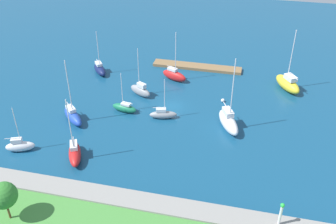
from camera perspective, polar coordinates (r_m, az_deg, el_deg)
name	(u,v)px	position (r m, az deg, el deg)	size (l,w,h in m)	color
water	(173,106)	(76.95, 0.80, 0.89)	(160.00, 160.00, 0.00)	navy
pier_dock	(197,67)	(92.27, 4.35, 6.74)	(21.05, 3.10, 0.66)	olive
breakwater	(131,202)	(55.53, -5.59, -13.25)	(65.29, 3.38, 1.55)	gray
harbor_beacon	(281,213)	(52.00, 16.48, -14.18)	(0.56, 0.56, 3.73)	silver
park_tree_mideast	(3,196)	(54.01, -23.32, -11.36)	(3.56, 3.56, 5.85)	brown
sailboat_gray_near_pier	(140,90)	(80.25, -4.13, 3.25)	(5.53, 4.07, 10.53)	gray
sailboat_red_outer_mooring	(75,153)	(64.63, -13.73, -5.97)	(4.55, 6.65, 11.54)	red
sailboat_white_lone_north	(228,121)	(70.48, 8.99, -1.38)	(5.45, 7.87, 14.18)	white
sailboat_green_inner_mooring	(124,108)	(75.26, -6.51, 0.65)	(5.39, 2.63, 8.34)	#19724C
sailboat_navy_east_end	(100,69)	(90.63, -10.14, 6.33)	(5.38, 5.98, 10.33)	#141E4C
sailboat_blue_lone_south	(73,116)	(73.97, -14.02, -0.52)	(6.37, 6.14, 12.70)	#2347B2
sailboat_yellow_west_end	(288,83)	(86.02, 17.42, 4.09)	(6.41, 8.02, 13.33)	yellow
sailboat_gray_mid_basin	(163,114)	(72.78, -0.74, -0.32)	(5.43, 2.70, 8.42)	gray
sailboat_red_along_channel	(174,75)	(86.09, 0.92, 5.53)	(6.37, 4.17, 11.39)	red
sailboat_white_by_breakwater	(20,146)	(69.18, -21.20, -4.72)	(5.07, 3.23, 8.55)	white
mooring_buoy_white	(223,100)	(78.91, 8.17, 1.73)	(0.76, 0.76, 0.76)	white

